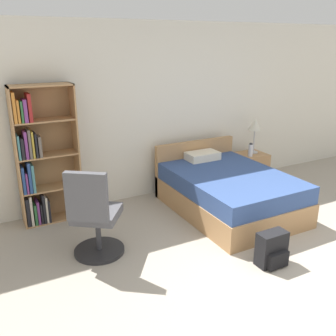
# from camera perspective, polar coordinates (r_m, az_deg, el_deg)

# --- Properties ---
(ground_plane) EXTENTS (14.00, 14.00, 0.00)m
(ground_plane) POSITION_cam_1_polar(r_m,az_deg,el_deg) (3.98, 23.43, -18.54)
(ground_plane) COLOR #A39989
(wall_back) EXTENTS (9.00, 0.06, 2.60)m
(wall_back) POSITION_cam_1_polar(r_m,az_deg,el_deg) (5.81, -0.17, 8.72)
(wall_back) COLOR silver
(wall_back) RESTS_ON ground_plane
(bookshelf) EXTENTS (0.78, 0.31, 1.81)m
(bookshelf) POSITION_cam_1_polar(r_m,az_deg,el_deg) (5.09, -19.04, 1.26)
(bookshelf) COLOR #AD7F51
(bookshelf) RESTS_ON ground_plane
(bed) EXTENTS (1.39, 1.93, 0.82)m
(bed) POSITION_cam_1_polar(r_m,az_deg,el_deg) (5.41, 8.96, -3.39)
(bed) COLOR #AD7F51
(bed) RESTS_ON ground_plane
(office_chair) EXTENTS (0.70, 0.72, 1.07)m
(office_chair) POSITION_cam_1_polar(r_m,az_deg,el_deg) (4.20, -11.15, -7.51)
(office_chair) COLOR #232326
(office_chair) RESTS_ON ground_plane
(nightstand) EXTENTS (0.47, 0.46, 0.51)m
(nightstand) POSITION_cam_1_polar(r_m,az_deg,el_deg) (6.56, 12.48, 0.02)
(nightstand) COLOR #AD7F51
(nightstand) RESTS_ON ground_plane
(table_lamp) EXTENTS (0.22, 0.22, 0.59)m
(table_lamp) POSITION_cam_1_polar(r_m,az_deg,el_deg) (6.44, 13.13, 6.23)
(table_lamp) COLOR #B2B2B7
(table_lamp) RESTS_ON nightstand
(water_bottle) EXTENTS (0.08, 0.08, 0.23)m
(water_bottle) POSITION_cam_1_polar(r_m,az_deg,el_deg) (6.30, 12.47, 2.68)
(water_bottle) COLOR silver
(water_bottle) RESTS_ON nightstand
(backpack_black) EXTENTS (0.33, 0.23, 0.38)m
(backpack_black) POSITION_cam_1_polar(r_m,az_deg,el_deg) (4.28, 15.58, -11.88)
(backpack_black) COLOR black
(backpack_black) RESTS_ON ground_plane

